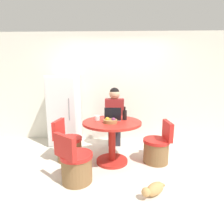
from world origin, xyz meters
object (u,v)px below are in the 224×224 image
at_px(chair_right_side, 157,149).
at_px(fruit_bowl, 110,121).
at_px(dining_table, 112,135).
at_px(person_seated, 114,115).
at_px(chair_left_side, 68,147).
at_px(bottle, 125,115).
at_px(chair_near_left_corner, 76,165).
at_px(refrigerator, 65,110).
at_px(laptop, 113,117).
at_px(cat, 153,189).

distance_m(chair_right_side, fruit_bowl, 1.02).
relative_size(dining_table, person_seated, 0.78).
relative_size(chair_left_side, bottle, 3.16).
relative_size(chair_right_side, chair_near_left_corner, 1.00).
xyz_separation_m(chair_left_side, fruit_bowl, (0.79, -0.18, 0.55)).
bearing_deg(person_seated, chair_left_side, 37.96).
height_order(chair_right_side, bottle, bottle).
bearing_deg(dining_table, chair_right_side, 1.80).
height_order(refrigerator, chair_near_left_corner, refrigerator).
xyz_separation_m(person_seated, laptop, (-0.02, -0.63, 0.08)).
bearing_deg(chair_left_side, bottle, -81.80).
xyz_separation_m(laptop, fruit_bowl, (-0.04, -0.22, -0.01)).
bearing_deg(chair_right_side, bottle, -101.76).
bearing_deg(dining_table, bottle, 29.67).
bearing_deg(fruit_bowl, chair_left_side, 167.33).
relative_size(refrigerator, dining_table, 1.53).
bearing_deg(fruit_bowl, cat, -53.90).
distance_m(refrigerator, fruit_bowl, 1.52).
distance_m(dining_table, laptop, 0.31).
bearing_deg(dining_table, fruit_bowl, -104.85).
relative_size(chair_near_left_corner, bottle, 3.16).
relative_size(fruit_bowl, bottle, 0.98).
bearing_deg(chair_right_side, dining_table, -90.00).
distance_m(refrigerator, chair_near_left_corner, 1.79).
xyz_separation_m(chair_near_left_corner, person_seated, (0.55, 1.38, 0.49)).
distance_m(chair_right_side, bottle, 0.86).
bearing_deg(bottle, chair_right_side, -9.97).
bearing_deg(fruit_bowl, chair_right_side, 8.80).
bearing_deg(chair_near_left_corner, dining_table, -90.00).
height_order(refrigerator, chair_left_side, refrigerator).
bearing_deg(bottle, dining_table, -150.33).
distance_m(laptop, cat, 1.39).
distance_m(chair_near_left_corner, cat, 1.14).
relative_size(dining_table, cat, 2.85).
distance_m(chair_near_left_corner, bottle, 1.24).
bearing_deg(refrigerator, bottle, -31.25).
bearing_deg(person_seated, chair_near_left_corner, 68.18).
xyz_separation_m(refrigerator, bottle, (1.35, -0.82, 0.07)).
distance_m(dining_table, person_seated, 0.77).
distance_m(refrigerator, laptop, 1.41).
distance_m(chair_left_side, cat, 1.73).
xyz_separation_m(chair_left_side, cat, (1.40, -1.00, -0.17)).
relative_size(chair_right_side, fruit_bowl, 3.22).
distance_m(chair_left_side, chair_near_left_corner, 0.78).
bearing_deg(laptop, chair_near_left_corner, 54.71).
distance_m(refrigerator, bottle, 1.58).
relative_size(person_seated, cat, 3.64).
xyz_separation_m(dining_table, chair_near_left_corner, (-0.52, -0.64, -0.27)).
bearing_deg(chair_right_side, laptop, -97.63).
distance_m(chair_right_side, chair_near_left_corner, 1.50).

